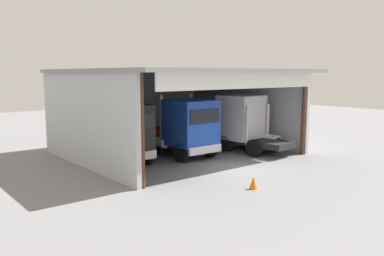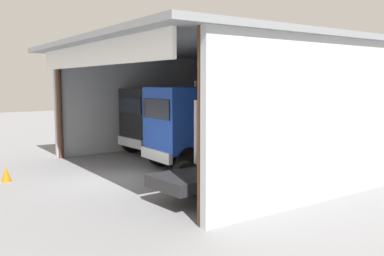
# 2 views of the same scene
# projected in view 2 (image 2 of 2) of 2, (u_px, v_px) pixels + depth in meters

# --- Properties ---
(ground_plane) EXTENTS (80.00, 80.00, 0.00)m
(ground_plane) POSITION_uv_depth(u_px,v_px,m) (106.00, 182.00, 15.24)
(ground_plane) COLOR slate
(ground_plane) RESTS_ON ground
(workshop_shed) EXTENTS (12.67, 12.18, 5.21)m
(workshop_shed) POSITION_uv_depth(u_px,v_px,m) (236.00, 83.00, 18.37)
(workshop_shed) COLOR #ADB2B7
(workshop_shed) RESTS_ON ground
(truck_black_left_bay) EXTENTS (2.75, 4.86, 3.33)m
(truck_black_left_bay) POSITION_uv_depth(u_px,v_px,m) (155.00, 120.00, 21.14)
(truck_black_left_bay) COLOR black
(truck_black_left_bay) RESTS_ON ground
(truck_blue_center_bay) EXTENTS (2.61, 5.09, 3.70)m
(truck_blue_center_bay) POSITION_uv_depth(u_px,v_px,m) (189.00, 125.00, 17.50)
(truck_blue_center_bay) COLOR #1E47B7
(truck_blue_center_bay) RESTS_ON ground
(truck_white_right_bay) EXTENTS (2.78, 5.00, 3.57)m
(truck_white_right_bay) POSITION_uv_depth(u_px,v_px,m) (242.00, 136.00, 13.72)
(truck_white_right_bay) COLOR white
(truck_white_right_bay) RESTS_ON ground
(oil_drum) EXTENTS (0.58, 0.58, 0.92)m
(oil_drum) POSITION_uv_depth(u_px,v_px,m) (324.00, 151.00, 19.25)
(oil_drum) COLOR #197233
(oil_drum) RESTS_ON ground
(tool_cart) EXTENTS (0.90, 0.60, 1.00)m
(tool_cart) POSITION_uv_depth(u_px,v_px,m) (322.00, 149.00, 19.49)
(tool_cart) COLOR red
(tool_cart) RESTS_ON ground
(traffic_cone) EXTENTS (0.36, 0.36, 0.56)m
(traffic_cone) POSITION_uv_depth(u_px,v_px,m) (6.00, 174.00, 15.27)
(traffic_cone) COLOR orange
(traffic_cone) RESTS_ON ground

